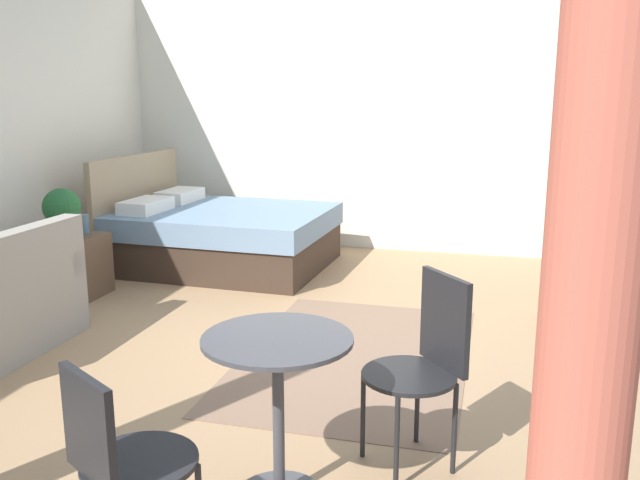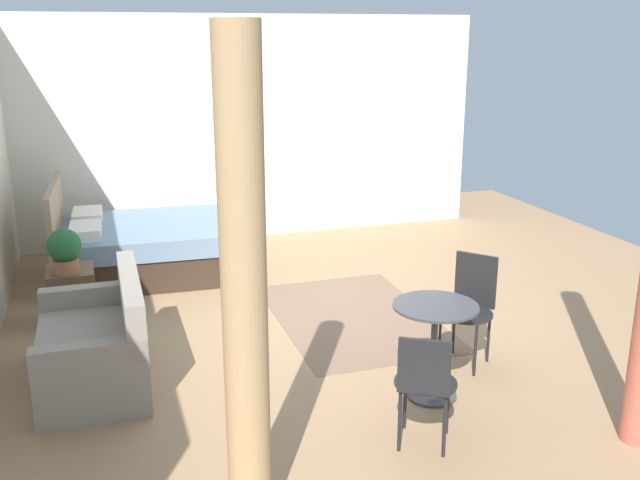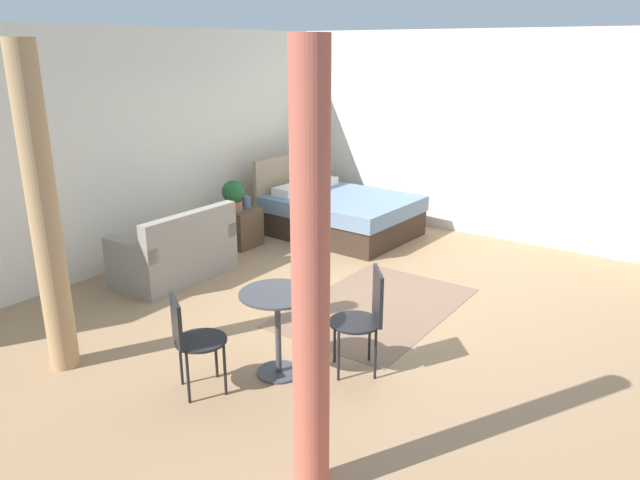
{
  "view_description": "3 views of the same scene",
  "coord_description": "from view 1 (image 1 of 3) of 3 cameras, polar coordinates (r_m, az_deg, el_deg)",
  "views": [
    {
      "loc": [
        -4.28,
        -1.08,
        1.73
      ],
      "look_at": [
        0.57,
        0.2,
        0.61
      ],
      "focal_mm": 38.04,
      "sensor_mm": 36.0,
      "label": 1
    },
    {
      "loc": [
        -6.16,
        2.05,
        2.65
      ],
      "look_at": [
        -0.04,
        0.08,
        0.77
      ],
      "focal_mm": 40.07,
      "sensor_mm": 36.0,
      "label": 2
    },
    {
      "loc": [
        -5.28,
        -3.13,
        2.65
      ],
      "look_at": [
        -0.23,
        0.45,
        0.65
      ],
      "focal_mm": 33.74,
      "sensor_mm": 36.0,
      "label": 3
    }
  ],
  "objects": [
    {
      "name": "potted_plant",
      "position": [
        5.94,
        -20.87,
        2.25
      ],
      "size": [
        0.31,
        0.31,
        0.42
      ],
      "color": "#935B3D",
      "rests_on": "nightstand"
    },
    {
      "name": "cafe_chair_near_window",
      "position": [
        3.2,
        8.95,
        -9.42
      ],
      "size": [
        0.62,
        0.62,
        0.91
      ],
      "color": "black",
      "rests_on": "ground"
    },
    {
      "name": "bed",
      "position": [
        6.8,
        -8.41,
        0.4
      ],
      "size": [
        1.65,
        2.07,
        1.08
      ],
      "color": "#38281E",
      "rests_on": "ground"
    },
    {
      "name": "ground_plane",
      "position": [
        4.75,
        0.62,
        -8.92
      ],
      "size": [
        9.03,
        9.1,
        0.02
      ],
      "primitive_type": "cube",
      "color": "#9E7A56"
    },
    {
      "name": "cafe_chair_near_couch",
      "position": [
        2.54,
        -16.65,
        -16.88
      ],
      "size": [
        0.57,
        0.57,
        0.82
      ],
      "color": "black",
      "rests_on": "ground"
    },
    {
      "name": "vase",
      "position": [
        6.13,
        -19.41,
        1.26
      ],
      "size": [
        0.12,
        0.12,
        0.16
      ],
      "color": "slate",
      "rests_on": "nightstand"
    },
    {
      "name": "curtain_left",
      "position": [
        1.58,
        22.09,
        -2.01
      ],
      "size": [
        0.22,
        0.22,
        2.71
      ],
      "color": "#C15B47",
      "rests_on": "ground"
    },
    {
      "name": "area_rug",
      "position": [
        4.56,
        2.99,
        -9.69
      ],
      "size": [
        2.19,
        1.45,
        0.01
      ],
      "primitive_type": "cube",
      "color": "#7F604C",
      "rests_on": "ground"
    },
    {
      "name": "balcony_table",
      "position": [
        2.89,
        -3.55,
        -12.34
      ],
      "size": [
        0.63,
        0.63,
        0.74
      ],
      "color": "#3F3F44",
      "rests_on": "ground"
    },
    {
      "name": "nightstand",
      "position": [
        6.11,
        -19.81,
        -2.09
      ],
      "size": [
        0.47,
        0.42,
        0.52
      ],
      "color": "brown",
      "rests_on": "ground"
    },
    {
      "name": "wall_right",
      "position": [
        7.38,
        6.48,
        10.23
      ],
      "size": [
        0.12,
        6.1,
        2.87
      ],
      "primitive_type": "cube",
      "color": "silver",
      "rests_on": "ground"
    }
  ]
}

